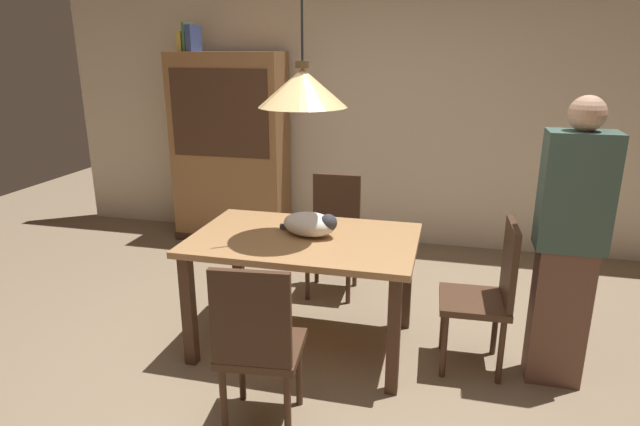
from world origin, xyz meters
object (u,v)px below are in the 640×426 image
(cat_sleeping, at_px, (311,224))
(chair_right_side, at_px, (489,290))
(dining_table, at_px, (304,252))
(hutch_bookcase, at_px, (231,152))
(person_standing, at_px, (568,246))
(book_blue_wide, at_px, (194,38))
(chair_near_front, at_px, (257,342))
(book_yellow_short, at_px, (184,42))
(chair_far_back, at_px, (334,229))
(book_green_slim, at_px, (188,37))
(pendant_lamp, at_px, (303,87))

(cat_sleeping, bearing_deg, chair_right_side, -1.40)
(dining_table, relative_size, cat_sleeping, 3.57)
(hutch_bookcase, height_order, person_standing, hutch_bookcase)
(book_blue_wide, bearing_deg, chair_right_side, -34.15)
(chair_near_front, relative_size, book_yellow_short, 4.65)
(dining_table, height_order, chair_far_back, chair_far_back)
(hutch_bookcase, bearing_deg, chair_near_front, -64.83)
(chair_near_front, distance_m, hutch_bookcase, 3.03)
(person_standing, bearing_deg, book_green_slim, 149.45)
(pendant_lamp, bearing_deg, hutch_bookcase, 124.57)
(hutch_bookcase, bearing_deg, person_standing, -33.80)
(hutch_bookcase, xyz_separation_m, book_green_slim, (-0.38, 0.00, 1.09))
(dining_table, distance_m, chair_right_side, 1.14)
(chair_right_side, distance_m, book_green_slim, 3.64)
(pendant_lamp, height_order, person_standing, pendant_lamp)
(chair_near_front, distance_m, chair_far_back, 1.76)
(dining_table, relative_size, pendant_lamp, 1.08)
(chair_right_side, bearing_deg, chair_near_front, -141.81)
(cat_sleeping, bearing_deg, chair_near_front, -91.81)
(pendant_lamp, bearing_deg, person_standing, -0.83)
(dining_table, bearing_deg, book_green_slim, 131.75)
(book_blue_wide, bearing_deg, hutch_bookcase, -0.27)
(book_blue_wide, height_order, person_standing, book_blue_wide)
(book_yellow_short, bearing_deg, chair_far_back, -29.73)
(chair_near_front, xyz_separation_m, hutch_bookcase, (-1.28, 2.72, 0.38))
(chair_near_front, relative_size, cat_sleeping, 2.37)
(chair_far_back, height_order, book_blue_wide, book_blue_wide)
(dining_table, xyz_separation_m, cat_sleeping, (0.04, 0.03, 0.18))
(person_standing, bearing_deg, hutch_bookcase, 146.20)
(book_green_slim, relative_size, book_blue_wide, 1.08)
(book_yellow_short, height_order, book_green_slim, book_green_slim)
(chair_right_side, bearing_deg, book_green_slim, 146.40)
(chair_right_side, distance_m, book_yellow_short, 3.67)
(cat_sleeping, distance_m, book_yellow_short, 2.75)
(chair_far_back, relative_size, person_standing, 0.56)
(chair_far_back, xyz_separation_m, chair_right_side, (1.13, -0.88, 0.00))
(book_green_slim, xyz_separation_m, book_blue_wide, (0.06, 0.00, -0.01))
(book_green_slim, bearing_deg, chair_far_back, -30.49)
(dining_table, bearing_deg, book_yellow_short, 132.61)
(book_yellow_short, bearing_deg, book_blue_wide, 0.00)
(hutch_bookcase, relative_size, book_green_slim, 7.12)
(dining_table, relative_size, book_yellow_short, 7.00)
(cat_sleeping, distance_m, pendant_lamp, 0.84)
(pendant_lamp, height_order, hutch_bookcase, pendant_lamp)
(chair_near_front, bearing_deg, hutch_bookcase, 115.17)
(chair_near_front, bearing_deg, book_blue_wide, 120.42)
(dining_table, distance_m, book_yellow_short, 2.82)
(chair_far_back, bearing_deg, pendant_lamp, -89.87)
(pendant_lamp, relative_size, person_standing, 0.79)
(dining_table, height_order, cat_sleeping, cat_sleeping)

